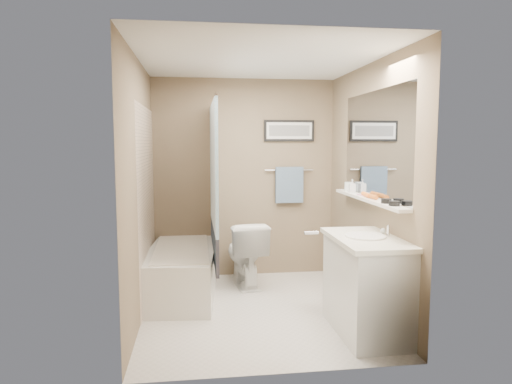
{
  "coord_description": "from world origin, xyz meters",
  "views": [
    {
      "loc": [
        -0.58,
        -4.28,
        1.63
      ],
      "look_at": [
        0.0,
        0.15,
        1.15
      ],
      "focal_mm": 32.0,
      "sensor_mm": 36.0,
      "label": 1
    }
  ],
  "objects": [
    {
      "name": "faucet_spout",
      "position": [
        1.03,
        -0.64,
        0.89
      ],
      "size": [
        0.02,
        0.02,
        0.1
      ],
      "primitive_type": "cylinder",
      "color": "silver",
      "rests_on": "countertop"
    },
    {
      "name": "towel_bar",
      "position": [
        0.55,
        1.22,
        1.3
      ],
      "size": [
        0.6,
        0.02,
        0.02
      ],
      "primitive_type": "cylinder",
      "rotation": [
        0.0,
        1.57,
        0.0
      ],
      "color": "silver",
      "rests_on": "wall_back"
    },
    {
      "name": "art_mat",
      "position": [
        0.55,
        1.22,
        1.78
      ],
      "size": [
        0.56,
        0.0,
        0.2
      ],
      "primitive_type": "cube",
      "color": "white",
      "rests_on": "art_frame"
    },
    {
      "name": "mirror",
      "position": [
        1.09,
        -0.15,
        1.62
      ],
      "size": [
        0.02,
        1.6,
        1.0
      ],
      "primitive_type": "cube",
      "color": "silver",
      "rests_on": "wall_right"
    },
    {
      "name": "door_handle",
      "position": [
        0.22,
        -1.19,
        1.0
      ],
      "size": [
        0.1,
        0.02,
        0.02
      ],
      "primitive_type": "cylinder",
      "rotation": [
        0.0,
        1.57,
        0.0
      ],
      "color": "silver",
      "rests_on": "door"
    },
    {
      "name": "toilet",
      "position": [
        -0.04,
        0.82,
        0.37
      ],
      "size": [
        0.5,
        0.78,
        0.75
      ],
      "primitive_type": "imported",
      "rotation": [
        0.0,
        0.0,
        3.26
      ],
      "color": "white",
      "rests_on": "ground"
    },
    {
      "name": "bathtub",
      "position": [
        -0.75,
        0.58,
        0.25
      ],
      "size": [
        0.82,
        1.55,
        0.5
      ],
      "primitive_type": "cube",
      "rotation": [
        0.0,
        0.0,
        -0.09
      ],
      "color": "silver",
      "rests_on": "ground"
    },
    {
      "name": "sink_basin",
      "position": [
        0.83,
        -0.64,
        0.85
      ],
      "size": [
        0.34,
        0.34,
        0.01
      ],
      "primitive_type": "cylinder",
      "color": "white",
      "rests_on": "countertop"
    },
    {
      "name": "hair_brush_back",
      "position": [
        1.04,
        -0.1,
        1.14
      ],
      "size": [
        0.06,
        0.22,
        0.04
      ],
      "primitive_type": "cylinder",
      "rotation": [
        1.57,
        0.0,
        -0.09
      ],
      "color": "orange",
      "rests_on": "shelf"
    },
    {
      "name": "faucet_knob",
      "position": [
        1.03,
        -0.54,
        0.87
      ],
      "size": [
        0.05,
        0.05,
        0.05
      ],
      "primitive_type": "sphere",
      "color": "silver",
      "rests_on": "countertop"
    },
    {
      "name": "wall_back",
      "position": [
        0.0,
        1.23,
        1.2
      ],
      "size": [
        2.2,
        0.04,
        2.4
      ],
      "primitive_type": "cube",
      "color": "brown",
      "rests_on": "ground"
    },
    {
      "name": "candle_bowl_near",
      "position": [
        1.04,
        -0.73,
        1.14
      ],
      "size": [
        0.09,
        0.09,
        0.04
      ],
      "primitive_type": "cylinder",
      "color": "black",
      "rests_on": "shelf"
    },
    {
      "name": "hair_brush_front",
      "position": [
        1.04,
        -0.24,
        1.14
      ],
      "size": [
        0.05,
        0.22,
        0.04
      ],
      "primitive_type": "cylinder",
      "rotation": [
        1.57,
        0.0,
        0.03
      ],
      "color": "#C25C1B",
      "rests_on": "shelf"
    },
    {
      "name": "door",
      "position": [
        0.55,
        -1.24,
        1.0
      ],
      "size": [
        0.8,
        0.02,
        2.0
      ],
      "primitive_type": "cube",
      "color": "silver",
      "rests_on": "wall_front"
    },
    {
      "name": "art_frame",
      "position": [
        0.55,
        1.23,
        1.78
      ],
      "size": [
        0.62,
        0.02,
        0.26
      ],
      "primitive_type": "cube",
      "color": "black",
      "rests_on": "wall_back"
    },
    {
      "name": "curtain_rod",
      "position": [
        -0.4,
        0.5,
        2.05
      ],
      "size": [
        0.02,
        1.55,
        0.02
      ],
      "primitive_type": "cylinder",
      "rotation": [
        1.57,
        0.0,
        0.0
      ],
      "color": "silver",
      "rests_on": "wall_left"
    },
    {
      "name": "ceiling",
      "position": [
        0.0,
        0.0,
        2.38
      ],
      "size": [
        2.2,
        2.5,
        0.04
      ],
      "primitive_type": "cube",
      "color": "silver",
      "rests_on": "wall_back"
    },
    {
      "name": "tile_surround",
      "position": [
        -1.09,
        0.5,
        1.0
      ],
      "size": [
        0.02,
        1.55,
        2.0
      ],
      "primitive_type": "cube",
      "color": "beige",
      "rests_on": "wall_left"
    },
    {
      "name": "curtain_upper",
      "position": [
        -0.4,
        0.5,
        1.4
      ],
      "size": [
        0.03,
        1.45,
        1.28
      ],
      "primitive_type": "cube",
      "color": "white",
      "rests_on": "curtain_rod"
    },
    {
      "name": "shelf",
      "position": [
        1.04,
        -0.15,
        1.1
      ],
      "size": [
        0.12,
        1.6,
        0.03
      ],
      "primitive_type": "cube",
      "color": "silver",
      "rests_on": "wall_right"
    },
    {
      "name": "curtain_lower",
      "position": [
        -0.4,
        0.5,
        0.58
      ],
      "size": [
        0.03,
        1.45,
        0.36
      ],
      "primitive_type": "cube",
      "color": "#243243",
      "rests_on": "curtain_rod"
    },
    {
      "name": "candle_bowl_far",
      "position": [
        1.04,
        -0.57,
        1.14
      ],
      "size": [
        0.09,
        0.09,
        0.04
      ],
      "primitive_type": "cylinder",
      "color": "black",
      "rests_on": "shelf"
    },
    {
      "name": "art_image",
      "position": [
        0.55,
        1.22,
        1.78
      ],
      "size": [
        0.5,
        0.0,
        0.13
      ],
      "primitive_type": "cube",
      "color": "#595959",
      "rests_on": "art_mat"
    },
    {
      "name": "wall_left",
      "position": [
        -1.08,
        0.0,
        1.2
      ],
      "size": [
        0.04,
        2.5,
        2.4
      ],
      "primitive_type": "cube",
      "color": "brown",
      "rests_on": "ground"
    },
    {
      "name": "pink_comb",
      "position": [
        1.04,
        0.01,
        1.12
      ],
      "size": [
        0.05,
        0.16,
        0.01
      ],
      "primitive_type": "cube",
      "rotation": [
        0.0,
        0.0,
        0.11
      ],
      "color": "pink",
      "rests_on": "shelf"
    },
    {
      "name": "vanity",
      "position": [
        0.85,
        -0.64,
        0.4
      ],
      "size": [
        0.51,
        0.91,
        0.8
      ],
      "primitive_type": "cube",
      "rotation": [
        0.0,
        0.0,
        0.01
      ],
      "color": "silver",
      "rests_on": "ground"
    },
    {
      "name": "wall_front",
      "position": [
        0.0,
        -1.23,
        1.2
      ],
      "size": [
        2.2,
        0.04,
        2.4
      ],
      "primitive_type": "cube",
      "color": "brown",
      "rests_on": "ground"
    },
    {
      "name": "wall_right",
      "position": [
        1.08,
        0.0,
        1.2
      ],
      "size": [
        0.04,
        2.5,
        2.4
      ],
      "primitive_type": "cube",
      "color": "brown",
      "rests_on": "ground"
    },
    {
      "name": "soap_bottle",
      "position": [
        1.04,
        0.29,
        1.18
      ],
      "size": [
        0.07,
        0.07,
        0.14
      ],
      "primitive_type": "imported",
      "rotation": [
        0.0,
        0.0,
        -0.09
      ],
      "color": "#999999",
      "rests_on": "shelf"
    },
    {
      "name": "tub_rim",
      "position": [
        -0.75,
        0.58,
        0.5
      ],
      "size": [
        0.56,
        1.36,
        0.02
      ],
      "primitive_type": "cube",
      "color": "silver",
      "rests_on": "bathtub"
    },
    {
      "name": "countertop",
      "position": [
        0.84,
        -0.64,
        0.82
      ],
      "size": [
        0.54,
        0.96,
        0.04
      ],
      "primitive_type": "cube",
      "color": "silver",
      "rests_on": "vanity"
    },
    {
      "name": "towel",
      "position": [
        0.55,
        1.2,
        1.12
      ],
      "size": [
        0.34,
        0.05,
        0.44
      ],
      "primitive_type": "cube",
      "color": "#7B99B3",
      "rests_on": "towel_bar"
    },
    {
      "name": "ground",
      "position": [
        0.0,
        0.0,
        0.0
      ],
      "size": [
        2.5,
        2.5,
        0.0
      ],
      "primitive_type": "plane",
      "color": "beige",
      "rests_on": "ground"
    },
    {
      "name": "glass_jar",
      "position": [
        1.04,
        0.42,
        1.17
      ],
      "size": [
        0.08,
        0.08,
        0.1
      ],
      "primitive_type": "cylinder",
      "color": "silver",
      "rests_on": "shelf"
    }
  ]
}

